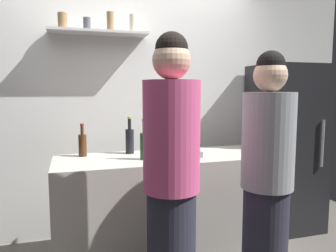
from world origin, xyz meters
The scene contains 11 objects.
back_wall_assembly centered at (0.00, 1.25, 1.30)m, with size 4.80×0.32×2.60m.
refrigerator centered at (1.53, 0.85, 0.84)m, with size 0.62×0.66×1.69m.
counter centered at (0.17, 0.54, 0.45)m, with size 1.83×0.62×0.89m, color #B7B2A8.
baking_pan centered at (0.25, 0.50, 0.92)m, with size 0.34×0.24×0.05m, color gray.
utensil_holder centered at (1.00, 0.45, 0.95)m, with size 0.10×0.10×0.22m.
wine_bottle_amber_glass centered at (-0.51, 0.73, 0.99)m, with size 0.07×0.07×0.27m.
wine_bottle_green_glass centered at (-0.05, 0.47, 1.01)m, with size 0.07×0.07×0.32m.
wine_bottle_dark_glass centered at (-0.11, 0.74, 1.01)m, with size 0.07×0.07×0.32m.
water_bottle_plastic centered at (0.98, 0.65, 1.00)m, with size 0.09×0.09×0.25m.
person_grey_hoodie centered at (0.64, -0.18, 0.83)m, with size 0.34×0.34×1.68m.
person_pink_top centered at (-0.02, -0.17, 0.88)m, with size 0.34×0.34×1.77m.
Camera 1 is at (-0.58, -1.98, 1.43)m, focal length 34.57 mm.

